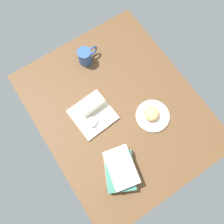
{
  "coord_description": "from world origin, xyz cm",
  "views": [
    {
      "loc": [
        -32.26,
        25.56,
        132.37
      ],
      "look_at": [
        -0.37,
        4.5,
        7.0
      ],
      "focal_mm": 36.96,
      "sensor_mm": 36.0,
      "label": 1
    }
  ],
  "objects_px": {
    "round_plate": "(152,116)",
    "book_stack": "(120,169)",
    "square_plate": "(93,115)",
    "coffee_mug": "(86,56)",
    "scone_pastry": "(152,113)",
    "breakfast_wrap": "(93,106)",
    "sauce_cup": "(92,122)"
  },
  "relations": [
    {
      "from": "scone_pastry",
      "to": "square_plate",
      "type": "height_order",
      "value": "scone_pastry"
    },
    {
      "from": "book_stack",
      "to": "coffee_mug",
      "type": "height_order",
      "value": "coffee_mug"
    },
    {
      "from": "scone_pastry",
      "to": "sauce_cup",
      "type": "relative_size",
      "value": 1.58
    },
    {
      "from": "sauce_cup",
      "to": "coffee_mug",
      "type": "xyz_separation_m",
      "value": [
        0.36,
        -0.18,
        0.03
      ]
    },
    {
      "from": "book_stack",
      "to": "scone_pastry",
      "type": "bearing_deg",
      "value": -64.3
    },
    {
      "from": "square_plate",
      "to": "breakfast_wrap",
      "type": "height_order",
      "value": "breakfast_wrap"
    },
    {
      "from": "scone_pastry",
      "to": "breakfast_wrap",
      "type": "height_order",
      "value": "breakfast_wrap"
    },
    {
      "from": "round_plate",
      "to": "sauce_cup",
      "type": "distance_m",
      "value": 0.35
    },
    {
      "from": "square_plate",
      "to": "sauce_cup",
      "type": "bearing_deg",
      "value": 143.94
    },
    {
      "from": "square_plate",
      "to": "coffee_mug",
      "type": "bearing_deg",
      "value": -25.61
    },
    {
      "from": "round_plate",
      "to": "sauce_cup",
      "type": "bearing_deg",
      "value": 63.35
    },
    {
      "from": "coffee_mug",
      "to": "book_stack",
      "type": "bearing_deg",
      "value": 163.52
    },
    {
      "from": "square_plate",
      "to": "sauce_cup",
      "type": "xyz_separation_m",
      "value": [
        -0.04,
        0.03,
        0.02
      ]
    },
    {
      "from": "sauce_cup",
      "to": "book_stack",
      "type": "bearing_deg",
      "value": 177.65
    },
    {
      "from": "round_plate",
      "to": "scone_pastry",
      "type": "relative_size",
      "value": 2.15
    },
    {
      "from": "breakfast_wrap",
      "to": "book_stack",
      "type": "height_order",
      "value": "book_stack"
    },
    {
      "from": "square_plate",
      "to": "breakfast_wrap",
      "type": "bearing_deg",
      "value": -36.06
    },
    {
      "from": "breakfast_wrap",
      "to": "square_plate",
      "type": "bearing_deg",
      "value": -40.53
    },
    {
      "from": "round_plate",
      "to": "breakfast_wrap",
      "type": "height_order",
      "value": "breakfast_wrap"
    },
    {
      "from": "coffee_mug",
      "to": "round_plate",
      "type": "bearing_deg",
      "value": -166.11
    },
    {
      "from": "breakfast_wrap",
      "to": "coffee_mug",
      "type": "relative_size",
      "value": 1.05
    },
    {
      "from": "square_plate",
      "to": "book_stack",
      "type": "distance_m",
      "value": 0.35
    },
    {
      "from": "scone_pastry",
      "to": "book_stack",
      "type": "height_order",
      "value": "book_stack"
    },
    {
      "from": "scone_pastry",
      "to": "round_plate",
      "type": "bearing_deg",
      "value": -151.14
    },
    {
      "from": "round_plate",
      "to": "book_stack",
      "type": "bearing_deg",
      "value": 113.83
    },
    {
      "from": "breakfast_wrap",
      "to": "coffee_mug",
      "type": "distance_m",
      "value": 0.32
    },
    {
      "from": "square_plate",
      "to": "coffee_mug",
      "type": "height_order",
      "value": "coffee_mug"
    },
    {
      "from": "square_plate",
      "to": "book_stack",
      "type": "height_order",
      "value": "book_stack"
    },
    {
      "from": "square_plate",
      "to": "scone_pastry",
      "type": "bearing_deg",
      "value": -123.92
    },
    {
      "from": "breakfast_wrap",
      "to": "coffee_mug",
      "type": "height_order",
      "value": "coffee_mug"
    },
    {
      "from": "round_plate",
      "to": "book_stack",
      "type": "xyz_separation_m",
      "value": [
        -0.14,
        0.32,
        0.04
      ]
    },
    {
      "from": "coffee_mug",
      "to": "breakfast_wrap",
      "type": "bearing_deg",
      "value": 155.68
    }
  ]
}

